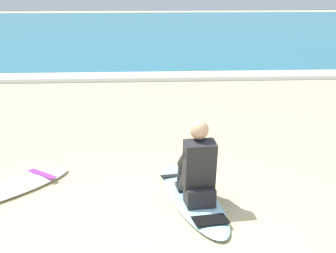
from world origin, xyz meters
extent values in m
plane|color=#CCB584|center=(0.00, 0.00, 0.00)|extent=(80.00, 80.00, 0.00)
cube|color=teal|center=(0.00, 22.15, 0.05)|extent=(80.00, 28.00, 0.10)
cube|color=white|center=(0.00, 8.45, 0.06)|extent=(80.00, 0.90, 0.11)
ellipsoid|color=#9ED1E5|center=(0.41, 0.76, 0.04)|extent=(0.87, 2.23, 0.07)
cube|color=black|center=(0.30, 1.36, 0.07)|extent=(0.49, 0.18, 0.01)
cube|color=black|center=(0.52, 0.07, 0.07)|extent=(0.40, 0.30, 0.01)
cube|color=#232326|center=(0.45, 0.47, 0.18)|extent=(0.35, 0.29, 0.20)
cylinder|color=#232326|center=(0.34, 0.64, 0.33)|extent=(0.19, 0.42, 0.43)
cylinder|color=#232326|center=(0.30, 0.84, 0.30)|extent=(0.15, 0.27, 0.42)
cube|color=#232326|center=(0.29, 0.91, 0.10)|extent=(0.12, 0.23, 0.05)
cylinder|color=#232326|center=(0.53, 0.66, 0.33)|extent=(0.19, 0.42, 0.43)
cylinder|color=#232326|center=(0.53, 0.87, 0.30)|extent=(0.15, 0.27, 0.42)
cube|color=#232326|center=(0.53, 0.94, 0.10)|extent=(0.12, 0.23, 0.05)
cube|color=#232326|center=(0.45, 0.51, 0.53)|extent=(0.37, 0.33, 0.57)
sphere|color=tan|center=(0.45, 0.54, 0.92)|extent=(0.21, 0.21, 0.21)
cylinder|color=#232326|center=(0.30, 0.64, 0.55)|extent=(0.13, 0.40, 0.31)
cylinder|color=#232326|center=(0.57, 0.67, 0.55)|extent=(0.13, 0.40, 0.31)
ellipsoid|color=white|center=(-1.80, 1.14, 0.04)|extent=(1.63, 1.72, 0.07)
cube|color=purple|center=(-1.46, 1.52, 0.07)|extent=(0.42, 0.39, 0.01)
camera|label=1|loc=(-0.23, -4.69, 2.46)|focal=54.25mm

